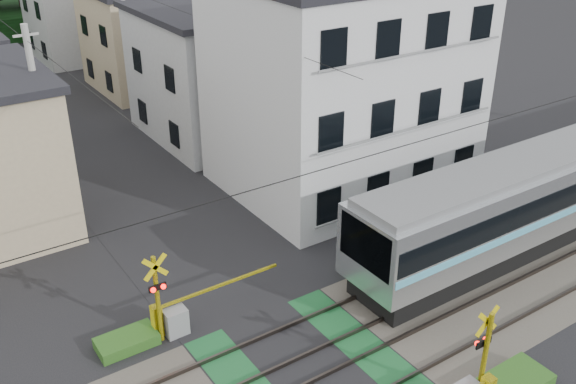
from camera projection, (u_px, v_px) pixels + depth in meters
ground at (309, 369)px, 18.55m from camera, size 120.00×120.00×0.00m
track_bed at (309, 368)px, 18.54m from camera, size 120.00×120.00×0.14m
crossing_signal_far at (172, 315)px, 19.65m from camera, size 4.74×0.65×3.09m
apartment_block at (343, 83)px, 27.72m from camera, size 10.20×8.36×9.30m
houses_row at (49, 60)px, 36.42m from camera, size 22.07×31.35×6.80m
catenary at (467, 202)px, 19.90m from camera, size 60.00×5.04×7.00m
utility_poles at (36, 60)px, 33.24m from camera, size 7.90×42.00×8.00m
pedestrian at (24, 74)px, 42.34m from camera, size 0.71×0.57×1.68m
weed_patches at (359, 343)px, 19.28m from camera, size 10.25×8.80×0.40m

